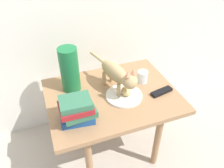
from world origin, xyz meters
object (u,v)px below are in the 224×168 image
(cat, at_px, (117,74))
(green_vase, at_px, (70,70))
(bread_roll, at_px, (126,91))
(book_stack, at_px, (77,110))
(tv_remote, at_px, (162,92))
(side_table, at_px, (112,102))
(candle_jar, at_px, (142,77))
(plate, at_px, (124,96))

(cat, distance_m, green_vase, 0.30)
(bread_roll, distance_m, book_stack, 0.35)
(bread_roll, bearing_deg, tv_remote, -12.25)
(cat, relative_size, green_vase, 1.58)
(green_vase, xyz_separation_m, tv_remote, (0.53, -0.25, -0.14))
(side_table, xyz_separation_m, candle_jar, (0.24, 0.05, 0.11))
(green_vase, bearing_deg, side_table, -32.59)
(plate, bearing_deg, book_stack, -162.93)
(side_table, relative_size, cat, 1.77)
(cat, bearing_deg, tv_remote, -24.26)
(green_vase, xyz_separation_m, candle_jar, (0.47, -0.09, -0.11))
(candle_jar, distance_m, tv_remote, 0.17)
(side_table, distance_m, bread_roll, 0.14)
(cat, distance_m, tv_remote, 0.31)
(plate, relative_size, book_stack, 1.16)
(cat, distance_m, book_stack, 0.34)
(green_vase, distance_m, candle_jar, 0.49)
(green_vase, bearing_deg, cat, -25.27)
(side_table, distance_m, candle_jar, 0.27)
(cat, xyz_separation_m, green_vase, (-0.27, 0.13, 0.02))
(side_table, xyz_separation_m, cat, (0.04, 0.02, 0.20))
(book_stack, xyz_separation_m, candle_jar, (0.49, 0.20, -0.04))
(cat, bearing_deg, book_stack, -150.89)
(candle_jar, bearing_deg, bread_roll, -147.97)
(plate, distance_m, candle_jar, 0.20)
(candle_jar, bearing_deg, cat, -170.61)
(book_stack, bearing_deg, plate, 17.07)
(plate, distance_m, bread_roll, 0.03)
(book_stack, height_order, candle_jar, book_stack)
(green_vase, relative_size, candle_jar, 3.47)
(plate, distance_m, cat, 0.14)
(candle_jar, bearing_deg, plate, -150.33)
(tv_remote, bearing_deg, green_vase, 144.32)
(book_stack, height_order, tv_remote, book_stack)
(plate, bearing_deg, green_vase, 146.14)
(book_stack, height_order, green_vase, green_vase)
(side_table, height_order, bread_roll, bread_roll)
(cat, bearing_deg, green_vase, 154.73)
(book_stack, xyz_separation_m, tv_remote, (0.56, 0.05, -0.06))
(cat, height_order, green_vase, green_vase)
(plate, xyz_separation_m, bread_roll, (0.01, -0.00, 0.03))
(plate, relative_size, tv_remote, 1.54)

